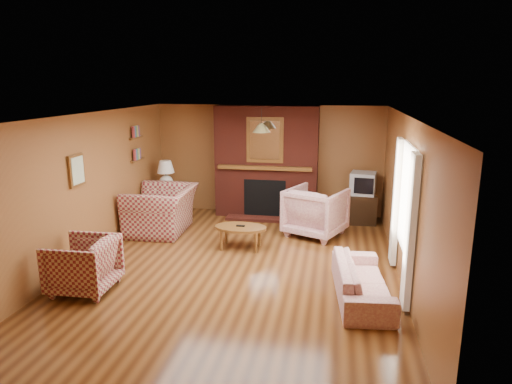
% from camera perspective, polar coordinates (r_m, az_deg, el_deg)
% --- Properties ---
extents(floor, '(6.50, 6.50, 0.00)m').
position_cam_1_polar(floor, '(7.38, -2.36, -9.38)').
color(floor, '#45240E').
rests_on(floor, ground).
extents(ceiling, '(6.50, 6.50, 0.00)m').
position_cam_1_polar(ceiling, '(6.82, -2.55, 9.53)').
color(ceiling, white).
rests_on(ceiling, wall_back).
extents(wall_back, '(6.50, 0.00, 6.50)m').
position_cam_1_polar(wall_back, '(10.14, 1.56, 4.04)').
color(wall_back, brown).
rests_on(wall_back, floor).
extents(wall_front, '(6.50, 0.00, 6.50)m').
position_cam_1_polar(wall_front, '(4.06, -12.66, -11.19)').
color(wall_front, brown).
rests_on(wall_front, floor).
extents(wall_left, '(0.00, 6.50, 6.50)m').
position_cam_1_polar(wall_left, '(7.92, -20.39, 0.48)').
color(wall_left, brown).
rests_on(wall_left, floor).
extents(wall_right, '(0.00, 6.50, 6.50)m').
position_cam_1_polar(wall_right, '(6.92, 18.21, -1.17)').
color(wall_right, brown).
rests_on(wall_right, floor).
extents(fireplace, '(2.20, 0.82, 2.40)m').
position_cam_1_polar(fireplace, '(9.88, 1.32, 3.68)').
color(fireplace, '#551B12').
rests_on(fireplace, floor).
extents(window_right, '(0.10, 1.85, 2.00)m').
position_cam_1_polar(window_right, '(6.74, 17.99, -2.18)').
color(window_right, beige).
rests_on(window_right, wall_right).
extents(bookshelf, '(0.09, 0.55, 0.71)m').
position_cam_1_polar(bookshelf, '(9.48, -14.54, 5.79)').
color(bookshelf, brown).
rests_on(bookshelf, wall_left).
extents(botanical_print, '(0.05, 0.40, 0.50)m').
position_cam_1_polar(botanical_print, '(7.59, -21.52, 2.54)').
color(botanical_print, brown).
rests_on(botanical_print, wall_left).
extents(pendant_light, '(0.36, 0.36, 0.48)m').
position_cam_1_polar(pendant_light, '(9.10, 0.68, 8.03)').
color(pendant_light, black).
rests_on(pendant_light, ceiling).
extents(plaid_loveseat, '(1.24, 1.41, 0.88)m').
position_cam_1_polar(plaid_loveseat, '(9.13, -11.74, -2.20)').
color(plaid_loveseat, maroon).
rests_on(plaid_loveseat, floor).
extents(plaid_armchair, '(0.87, 0.84, 0.77)m').
position_cam_1_polar(plaid_armchair, '(6.91, -20.81, -8.51)').
color(plaid_armchair, maroon).
rests_on(plaid_armchair, floor).
extents(floral_sofa, '(0.83, 1.77, 0.50)m').
position_cam_1_polar(floral_sofa, '(6.49, 13.09, -10.71)').
color(floral_sofa, beige).
rests_on(floral_sofa, floor).
extents(floral_armchair, '(1.32, 1.34, 0.93)m').
position_cam_1_polar(floral_armchair, '(8.81, 7.47, -2.44)').
color(floral_armchair, beige).
rests_on(floral_armchair, floor).
extents(coffee_table, '(0.92, 0.57, 0.42)m').
position_cam_1_polar(coffee_table, '(8.08, -1.94, -4.64)').
color(coffee_table, brown).
rests_on(coffee_table, floor).
extents(side_table, '(0.50, 0.50, 0.64)m').
position_cam_1_polar(side_table, '(10.10, -11.04, -1.35)').
color(side_table, brown).
rests_on(side_table, floor).
extents(table_lamp, '(0.37, 0.37, 0.61)m').
position_cam_1_polar(table_lamp, '(9.95, -11.21, 2.33)').
color(table_lamp, silver).
rests_on(table_lamp, side_table).
extents(tv_stand, '(0.59, 0.54, 0.62)m').
position_cam_1_polar(tv_stand, '(9.79, 13.07, -2.00)').
color(tv_stand, black).
rests_on(tv_stand, floor).
extents(crt_tv, '(0.56, 0.56, 0.46)m').
position_cam_1_polar(crt_tv, '(9.66, 13.24, 1.06)').
color(crt_tv, '#9DA0A4').
rests_on(crt_tv, tv_stand).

